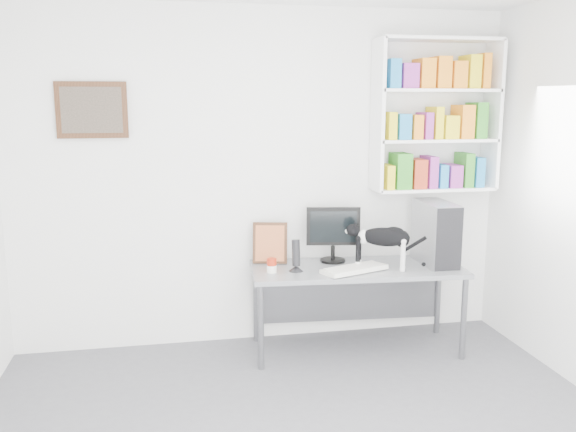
{
  "coord_description": "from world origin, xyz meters",
  "views": [
    {
      "loc": [
        -0.75,
        -2.84,
        1.97
      ],
      "look_at": [
        0.11,
        1.53,
        1.12
      ],
      "focal_mm": 38.0,
      "sensor_mm": 36.0,
      "label": 1
    }
  ],
  "objects_px": {
    "keyboard": "(354,269)",
    "leaning_print": "(270,242)",
    "monitor": "(333,234)",
    "speaker": "(296,255)",
    "pc_tower": "(436,233)",
    "bookshelf": "(436,116)",
    "cat": "(383,247)",
    "desk": "(356,309)",
    "soup_can": "(272,266)"
  },
  "relations": [
    {
      "from": "cat",
      "to": "bookshelf",
      "type": "bearing_deg",
      "value": 56.86
    },
    {
      "from": "pc_tower",
      "to": "soup_can",
      "type": "relative_size",
      "value": 4.56
    },
    {
      "from": "desk",
      "to": "cat",
      "type": "distance_m",
      "value": 0.55
    },
    {
      "from": "desk",
      "to": "monitor",
      "type": "xyz_separation_m",
      "value": [
        -0.15,
        0.19,
        0.57
      ]
    },
    {
      "from": "monitor",
      "to": "keyboard",
      "type": "xyz_separation_m",
      "value": [
        0.08,
        -0.32,
        -0.21
      ]
    },
    {
      "from": "monitor",
      "to": "cat",
      "type": "xyz_separation_m",
      "value": [
        0.32,
        -0.28,
        -0.06
      ]
    },
    {
      "from": "desk",
      "to": "pc_tower",
      "type": "height_order",
      "value": "pc_tower"
    },
    {
      "from": "desk",
      "to": "soup_can",
      "type": "relative_size",
      "value": 15.16
    },
    {
      "from": "pc_tower",
      "to": "leaning_print",
      "type": "bearing_deg",
      "value": 169.75
    },
    {
      "from": "desk",
      "to": "keyboard",
      "type": "height_order",
      "value": "keyboard"
    },
    {
      "from": "desk",
      "to": "soup_can",
      "type": "xyz_separation_m",
      "value": [
        -0.68,
        -0.03,
        0.4
      ]
    },
    {
      "from": "desk",
      "to": "monitor",
      "type": "distance_m",
      "value": 0.62
    },
    {
      "from": "leaning_print",
      "to": "cat",
      "type": "relative_size",
      "value": 0.62
    },
    {
      "from": "bookshelf",
      "to": "monitor",
      "type": "relative_size",
      "value": 2.71
    },
    {
      "from": "desk",
      "to": "leaning_print",
      "type": "bearing_deg",
      "value": 163.56
    },
    {
      "from": "monitor",
      "to": "speaker",
      "type": "xyz_separation_m",
      "value": [
        -0.35,
        -0.22,
        -0.1
      ]
    },
    {
      "from": "monitor",
      "to": "leaning_print",
      "type": "xyz_separation_m",
      "value": [
        -0.51,
        0.06,
        -0.06
      ]
    },
    {
      "from": "monitor",
      "to": "speaker",
      "type": "distance_m",
      "value": 0.43
    },
    {
      "from": "leaning_print",
      "to": "speaker",
      "type": "bearing_deg",
      "value": -47.91
    },
    {
      "from": "bookshelf",
      "to": "keyboard",
      "type": "xyz_separation_m",
      "value": [
        -0.79,
        -0.39,
        -1.14
      ]
    },
    {
      "from": "bookshelf",
      "to": "keyboard",
      "type": "distance_m",
      "value": 1.44
    },
    {
      "from": "leaning_print",
      "to": "soup_can",
      "type": "relative_size",
      "value": 3.13
    },
    {
      "from": "soup_can",
      "to": "leaning_print",
      "type": "bearing_deg",
      "value": 83.16
    },
    {
      "from": "desk",
      "to": "pc_tower",
      "type": "bearing_deg",
      "value": 3.3
    },
    {
      "from": "speaker",
      "to": "cat",
      "type": "relative_size",
      "value": 0.46
    },
    {
      "from": "desk",
      "to": "cat",
      "type": "bearing_deg",
      "value": -23.95
    },
    {
      "from": "leaning_print",
      "to": "soup_can",
      "type": "distance_m",
      "value": 0.3
    },
    {
      "from": "monitor",
      "to": "pc_tower",
      "type": "xyz_separation_m",
      "value": [
        0.79,
        -0.2,
        0.02
      ]
    },
    {
      "from": "soup_can",
      "to": "cat",
      "type": "bearing_deg",
      "value": -4.21
    },
    {
      "from": "cat",
      "to": "desk",
      "type": "bearing_deg",
      "value": 175.91
    },
    {
      "from": "leaning_print",
      "to": "soup_can",
      "type": "bearing_deg",
      "value": -83.89
    },
    {
      "from": "bookshelf",
      "to": "soup_can",
      "type": "xyz_separation_m",
      "value": [
        -1.41,
        -0.29,
        -1.11
      ]
    },
    {
      "from": "pc_tower",
      "to": "leaning_print",
      "type": "distance_m",
      "value": 1.32
    },
    {
      "from": "keyboard",
      "to": "leaning_print",
      "type": "height_order",
      "value": "leaning_print"
    },
    {
      "from": "bookshelf",
      "to": "desk",
      "type": "height_order",
      "value": "bookshelf"
    },
    {
      "from": "bookshelf",
      "to": "speaker",
      "type": "height_order",
      "value": "bookshelf"
    },
    {
      "from": "monitor",
      "to": "keyboard",
      "type": "distance_m",
      "value": 0.39
    },
    {
      "from": "bookshelf",
      "to": "soup_can",
      "type": "height_order",
      "value": "bookshelf"
    },
    {
      "from": "keyboard",
      "to": "pc_tower",
      "type": "distance_m",
      "value": 0.75
    },
    {
      "from": "bookshelf",
      "to": "pc_tower",
      "type": "height_order",
      "value": "bookshelf"
    },
    {
      "from": "pc_tower",
      "to": "cat",
      "type": "height_order",
      "value": "pc_tower"
    },
    {
      "from": "monitor",
      "to": "cat",
      "type": "relative_size",
      "value": 0.82
    },
    {
      "from": "bookshelf",
      "to": "cat",
      "type": "xyz_separation_m",
      "value": [
        -0.56,
        -0.36,
        -0.99
      ]
    },
    {
      "from": "pc_tower",
      "to": "monitor",
      "type": "bearing_deg",
      "value": 166.66
    },
    {
      "from": "pc_tower",
      "to": "soup_can",
      "type": "height_order",
      "value": "pc_tower"
    },
    {
      "from": "monitor",
      "to": "leaning_print",
      "type": "bearing_deg",
      "value": -175.85
    },
    {
      "from": "desk",
      "to": "pc_tower",
      "type": "xyz_separation_m",
      "value": [
        0.64,
        -0.01,
        0.59
      ]
    },
    {
      "from": "keyboard",
      "to": "speaker",
      "type": "xyz_separation_m",
      "value": [
        -0.43,
        0.1,
        0.11
      ]
    },
    {
      "from": "keyboard",
      "to": "soup_can",
      "type": "relative_size",
      "value": 4.69
    },
    {
      "from": "keyboard",
      "to": "cat",
      "type": "distance_m",
      "value": 0.28
    }
  ]
}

